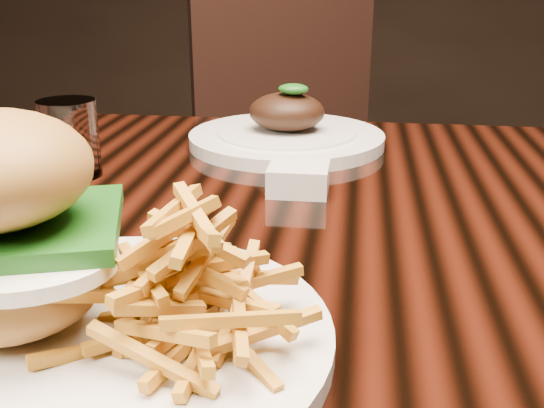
# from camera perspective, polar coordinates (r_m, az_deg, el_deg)

# --- Properties ---
(dining_table) EXTENTS (1.60, 0.90, 0.75)m
(dining_table) POSITION_cam_1_polar(r_m,az_deg,el_deg) (0.70, 0.76, -6.84)
(dining_table) COLOR black
(dining_table) RESTS_ON ground
(burger_plate) EXTENTS (0.32, 0.32, 0.21)m
(burger_plate) POSITION_cam_1_polar(r_m,az_deg,el_deg) (0.43, -15.91, -5.86)
(burger_plate) COLOR silver
(burger_plate) RESTS_ON dining_table
(ramekin) EXTENTS (0.09, 0.09, 0.03)m
(ramekin) POSITION_cam_1_polar(r_m,az_deg,el_deg) (0.74, 2.42, 2.35)
(ramekin) COLOR silver
(ramekin) RESTS_ON dining_table
(water_tumbler) EXTENTS (0.07, 0.07, 0.10)m
(water_tumbler) POSITION_cam_1_polar(r_m,az_deg,el_deg) (0.82, -17.67, 5.59)
(water_tumbler) COLOR white
(water_tumbler) RESTS_ON dining_table
(far_dish) EXTENTS (0.28, 0.28, 0.09)m
(far_dish) POSITION_cam_1_polar(r_m,az_deg,el_deg) (0.94, 1.32, 6.36)
(far_dish) COLOR silver
(far_dish) RESTS_ON dining_table
(chair_far) EXTENTS (0.61, 0.61, 0.95)m
(chair_far) POSITION_cam_1_polar(r_m,az_deg,el_deg) (1.58, 2.13, 3.58)
(chair_far) COLOR black
(chair_far) RESTS_ON ground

